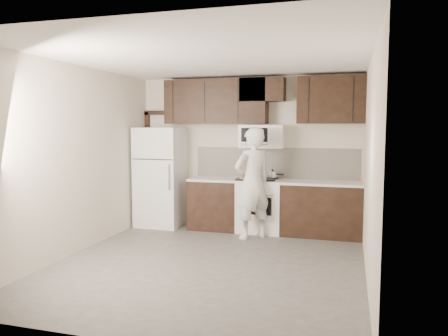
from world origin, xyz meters
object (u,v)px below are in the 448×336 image
at_px(refrigerator, 161,177).
at_px(person, 252,183).
at_px(stove, 260,205).
at_px(microwave, 262,136).

bearing_deg(refrigerator, person, -13.78).
xyz_separation_m(stove, refrigerator, (-1.85, -0.05, 0.44)).
xyz_separation_m(refrigerator, person, (1.82, -0.45, 0.01)).
relative_size(microwave, refrigerator, 0.42).
bearing_deg(microwave, person, -93.21).
height_order(microwave, person, microwave).
distance_m(microwave, person, 0.96).
distance_m(microwave, refrigerator, 2.00).
bearing_deg(stove, microwave, 90.10).
relative_size(stove, microwave, 1.24).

